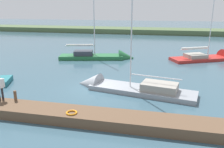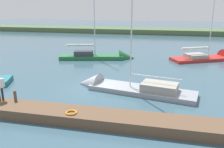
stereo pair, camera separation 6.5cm
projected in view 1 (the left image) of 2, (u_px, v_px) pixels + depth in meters
ground_plane at (96, 89)px, 19.09m from camera, size 200.00×200.00×0.00m
far_shoreline at (142, 33)px, 59.79m from camera, size 180.00×8.00×2.40m
dock_pier at (70, 115)px, 13.84m from camera, size 27.03×1.81×0.63m
mooring_post_near at (15, 96)px, 15.08m from camera, size 0.19×0.19×0.68m
life_ring_buoy at (72, 113)px, 13.35m from camera, size 0.66×0.66×0.10m
sailboat_mid_channel at (103, 57)px, 30.23m from camera, size 9.98×4.35×12.50m
sailboat_outer_mooring at (214, 59)px, 29.87m from camera, size 9.49×6.42×9.63m
sailboat_far_left at (122, 88)px, 18.92m from camera, size 10.20×4.07×11.97m
person_on_dock at (0, 86)px, 14.96m from camera, size 0.48×0.50×1.74m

